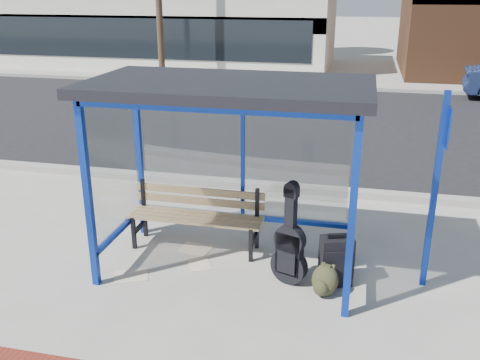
% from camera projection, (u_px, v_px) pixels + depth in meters
% --- Properties ---
extents(ground, '(120.00, 120.00, 0.00)m').
position_uv_depth(ground, '(230.00, 268.00, 6.94)').
color(ground, '#B2ADA0').
rests_on(ground, ground).
extents(curb_near, '(60.00, 0.25, 0.12)m').
position_uv_depth(curb_near, '(269.00, 186.00, 9.58)').
color(curb_near, gray).
rests_on(curb_near, ground).
extents(street_asphalt, '(60.00, 10.00, 0.00)m').
position_uv_depth(street_asphalt, '(302.00, 122.00, 14.26)').
color(street_asphalt, black).
rests_on(street_asphalt, ground).
extents(curb_far, '(60.00, 0.25, 0.12)m').
position_uv_depth(curb_far, '(319.00, 87.00, 18.91)').
color(curb_far, gray).
rests_on(curb_far, ground).
extents(far_sidewalk, '(60.00, 4.00, 0.01)m').
position_uv_depth(far_sidewalk, '(324.00, 80.00, 20.67)').
color(far_sidewalk, '#B2ADA0').
rests_on(far_sidewalk, ground).
extents(bus_shelter, '(3.30, 1.80, 2.42)m').
position_uv_depth(bus_shelter, '(230.00, 110.00, 6.30)').
color(bus_shelter, '#0E2E9E').
rests_on(bus_shelter, ground).
extents(storefront_white, '(18.00, 6.04, 4.00)m').
position_uv_depth(storefront_white, '(135.00, 19.00, 24.61)').
color(storefront_white, silver).
rests_on(storefront_white, ground).
extents(bench, '(1.86, 0.46, 0.88)m').
position_uv_depth(bench, '(196.00, 213.00, 7.35)').
color(bench, black).
rests_on(bench, ground).
extents(guitar_bag, '(0.47, 0.28, 1.24)m').
position_uv_depth(guitar_bag, '(290.00, 249.00, 6.45)').
color(guitar_bag, black).
rests_on(guitar_bag, ground).
extents(suitcase, '(0.44, 0.35, 0.67)m').
position_uv_depth(suitcase, '(336.00, 261.00, 6.46)').
color(suitcase, black).
rests_on(suitcase, ground).
extents(backpack, '(0.38, 0.36, 0.38)m').
position_uv_depth(backpack, '(324.00, 281.00, 6.27)').
color(backpack, '#2C2D19').
rests_on(backpack, ground).
extents(sign_post, '(0.09, 0.30, 2.39)m').
position_uv_depth(sign_post, '(437.00, 182.00, 6.10)').
color(sign_post, navy).
rests_on(sign_post, ground).
extents(newspaper_a, '(0.47, 0.39, 0.01)m').
position_uv_depth(newspaper_a, '(195.00, 249.00, 7.42)').
color(newspaper_a, white).
rests_on(newspaper_a, ground).
extents(newspaper_b, '(0.52, 0.47, 0.01)m').
position_uv_depth(newspaper_b, '(131.00, 276.00, 6.74)').
color(newspaper_b, white).
rests_on(newspaper_b, ground).
extents(newspaper_c, '(0.40, 0.43, 0.01)m').
position_uv_depth(newspaper_c, '(200.00, 264.00, 7.02)').
color(newspaper_c, white).
rests_on(newspaper_c, ground).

